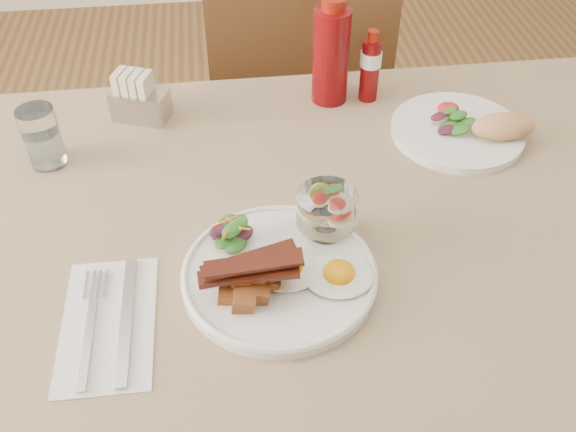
# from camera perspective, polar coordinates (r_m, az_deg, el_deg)

# --- Properties ---
(table) EXTENTS (1.33, 0.88, 0.75)m
(table) POSITION_cam_1_polar(r_m,az_deg,el_deg) (1.08, 5.30, -3.51)
(table) COLOR brown
(table) RESTS_ON ground
(chair_far) EXTENTS (0.42, 0.42, 0.93)m
(chair_far) POSITION_cam_1_polar(r_m,az_deg,el_deg) (1.68, 0.64, 9.63)
(chair_far) COLOR brown
(chair_far) RESTS_ON ground
(main_plate) EXTENTS (0.28, 0.28, 0.02)m
(main_plate) POSITION_cam_1_polar(r_m,az_deg,el_deg) (0.92, -0.78, -5.29)
(main_plate) COLOR silver
(main_plate) RESTS_ON table
(fried_eggs) EXTENTS (0.19, 0.14, 0.03)m
(fried_eggs) POSITION_cam_1_polar(r_m,az_deg,el_deg) (0.90, 2.23, -4.91)
(fried_eggs) COLOR silver
(fried_eggs) RESTS_ON main_plate
(bacon_potato_pile) EXTENTS (0.14, 0.08, 0.06)m
(bacon_potato_pile) POSITION_cam_1_polar(r_m,az_deg,el_deg) (0.87, -3.42, -5.52)
(bacon_potato_pile) COLOR brown
(bacon_potato_pile) RESTS_ON main_plate
(side_salad) EXTENTS (0.07, 0.06, 0.04)m
(side_salad) POSITION_cam_1_polar(r_m,az_deg,el_deg) (0.94, -4.96, -1.54)
(side_salad) COLOR #205316
(side_salad) RESTS_ON main_plate
(fruit_cup) EXTENTS (0.09, 0.09, 0.09)m
(fruit_cup) POSITION_cam_1_polar(r_m,az_deg,el_deg) (0.93, 3.46, 0.65)
(fruit_cup) COLOR white
(fruit_cup) RESTS_ON main_plate
(second_plate) EXTENTS (0.25, 0.24, 0.06)m
(second_plate) POSITION_cam_1_polar(r_m,az_deg,el_deg) (1.22, 15.71, 7.48)
(second_plate) COLOR silver
(second_plate) RESTS_ON table
(ketchup_bottle) EXTENTS (0.08, 0.08, 0.21)m
(ketchup_bottle) POSITION_cam_1_polar(r_m,az_deg,el_deg) (1.24, 3.84, 14.16)
(ketchup_bottle) COLOR #5D0508
(ketchup_bottle) RESTS_ON table
(hot_sauce_bottle) EXTENTS (0.05, 0.05, 0.14)m
(hot_sauce_bottle) POSITION_cam_1_polar(r_m,az_deg,el_deg) (1.26, 7.32, 13.03)
(hot_sauce_bottle) COLOR #5D0508
(hot_sauce_bottle) RESTS_ON table
(sugar_caddy) EXTENTS (0.12, 0.09, 0.09)m
(sugar_caddy) POSITION_cam_1_polar(r_m,az_deg,el_deg) (1.24, -13.13, 10.05)
(sugar_caddy) COLOR #AEAEB3
(sugar_caddy) RESTS_ON table
(water_glass) EXTENTS (0.06, 0.06, 0.11)m
(water_glass) POSITION_cam_1_polar(r_m,az_deg,el_deg) (1.17, -20.95, 6.33)
(water_glass) COLOR white
(water_glass) RESTS_ON table
(napkin_cutlery) EXTENTS (0.13, 0.23, 0.01)m
(napkin_cutlery) POSITION_cam_1_polar(r_m,az_deg,el_deg) (0.90, -15.58, -9.12)
(napkin_cutlery) COLOR silver
(napkin_cutlery) RESTS_ON table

